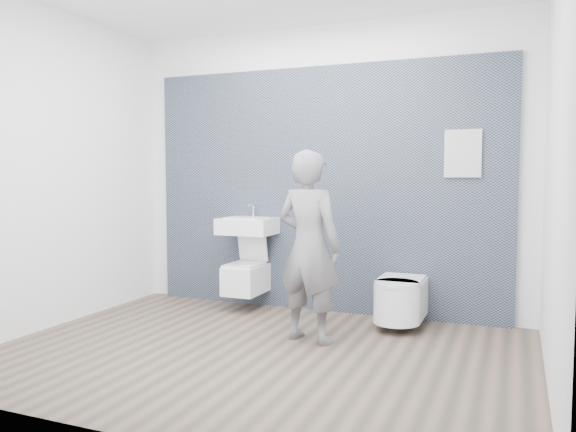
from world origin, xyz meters
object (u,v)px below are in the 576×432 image
at_px(washbasin, 247,226).
at_px(visitor, 309,247).
at_px(toilet_square, 246,277).
at_px(toilet_rounded, 400,299).

bearing_deg(washbasin, visitor, -40.21).
xyz_separation_m(toilet_square, toilet_rounded, (1.56, -0.10, -0.08)).
bearing_deg(visitor, washbasin, -28.83).
distance_m(toilet_square, toilet_rounded, 1.56).
relative_size(toilet_rounded, visitor, 0.43).
relative_size(toilet_square, toilet_rounded, 0.97).
bearing_deg(washbasin, toilet_square, -90.00).
xyz_separation_m(washbasin, toilet_square, (-0.00, -0.03, -0.51)).
height_order(washbasin, toilet_rounded, washbasin).
xyz_separation_m(toilet_square, visitor, (0.95, -0.77, 0.44)).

